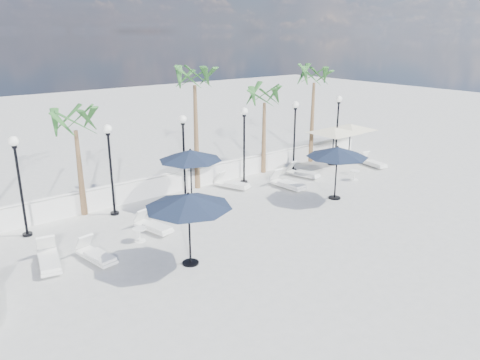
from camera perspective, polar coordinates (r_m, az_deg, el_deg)
ground at (r=17.17m, az=4.97°, el=-7.84°), size 100.00×100.00×0.00m
balustrade at (r=22.64m, az=-8.03°, el=-0.27°), size 26.00×0.30×1.01m
lamppost_1 at (r=18.75m, az=-25.42°, el=0.82°), size 0.36×0.36×3.84m
lamppost_2 at (r=19.74m, az=-15.58°, el=2.69°), size 0.36×0.36×3.84m
lamppost_3 at (r=21.27m, az=-6.89°, el=4.27°), size 0.36×0.36×3.84m
lamppost_4 at (r=23.23m, az=0.51°, el=5.53°), size 0.36×0.36×3.84m
lamppost_5 at (r=25.52m, az=6.69°, el=6.52°), size 0.36×0.36×3.84m
lamppost_6 at (r=28.06m, az=11.83°, el=7.27°), size 0.36×0.36×3.84m
palm_1 at (r=19.86m, az=-19.45°, el=6.16°), size 2.60×2.60×4.70m
palm_2 at (r=22.13m, az=-5.55°, el=11.73°), size 2.60×2.60×6.10m
palm_3 at (r=24.85m, az=3.00°, el=9.72°), size 2.60×2.60×4.90m
palm_4 at (r=27.32m, az=9.02°, el=11.90°), size 2.60×2.60×5.70m
lounger_1 at (r=16.64m, az=-17.17°, el=-8.64°), size 0.87×1.85×0.67m
lounger_2 at (r=16.78m, az=-22.28°, el=-8.91°), size 1.02×2.03×0.73m
lounger_3 at (r=18.45m, az=-10.58°, el=-5.46°), size 0.95×1.85×0.66m
lounger_4 at (r=23.02m, az=-0.98°, el=-0.42°), size 1.18×1.90×0.68m
lounger_5 at (r=23.12m, az=5.76°, el=-0.37°), size 0.77×2.02×0.74m
lounger_6 at (r=25.00m, az=7.64°, el=0.90°), size 1.05×1.92×0.68m
lounger_7 at (r=27.81m, az=15.85°, el=2.09°), size 0.82×1.85×0.67m
side_table_1 at (r=17.65m, az=-12.14°, el=-6.38°), size 0.52×0.52×0.50m
side_table_2 at (r=24.96m, az=13.81°, el=0.68°), size 0.52×0.52×0.50m
parasol_navy_left at (r=14.99m, az=-6.31°, el=-2.57°), size 2.85×2.85×2.52m
parasol_navy_mid at (r=20.53m, az=-6.08°, el=3.01°), size 2.81×2.81×2.52m
parasol_navy_right at (r=21.45m, az=11.79°, el=3.34°), size 2.80×2.80×2.51m
parasol_cream_sq_a at (r=28.59m, az=13.36°, el=6.63°), size 4.70×4.70×2.31m
parasol_cream_sq_b at (r=27.18m, az=11.42°, el=6.31°), size 4.72×4.72×2.37m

